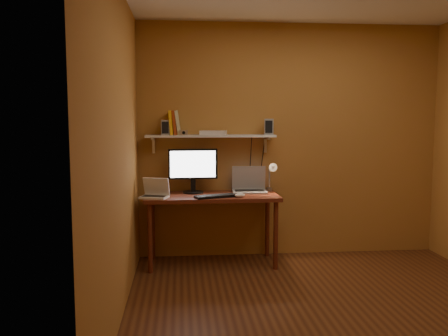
{
  "coord_description": "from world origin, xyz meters",
  "views": [
    {
      "loc": [
        -1.23,
        -3.65,
        1.56
      ],
      "look_at": [
        -0.79,
        1.18,
        1.04
      ],
      "focal_mm": 38.0,
      "sensor_mm": 36.0,
      "label": 1
    }
  ],
  "objects": [
    {
      "name": "monitor",
      "position": [
        -1.1,
        1.42,
        1.02
      ],
      "size": [
        0.53,
        0.23,
        0.48
      ],
      "rotation": [
        0.0,
        0.0,
        0.05
      ],
      "color": "black",
      "rests_on": "desk"
    },
    {
      "name": "speaker_right",
      "position": [
        -0.27,
        1.47,
        1.46
      ],
      "size": [
        0.12,
        0.12,
        0.17
      ],
      "primitive_type": "cube",
      "rotation": [
        0.0,
        0.0,
        -0.23
      ],
      "color": "#94969C",
      "rests_on": "wall_shelf"
    },
    {
      "name": "wall_shelf",
      "position": [
        -0.91,
        1.47,
        1.36
      ],
      "size": [
        1.4,
        0.25,
        0.21
      ],
      "color": "silver",
      "rests_on": "room"
    },
    {
      "name": "speaker_left",
      "position": [
        -1.39,
        1.46,
        1.46
      ],
      "size": [
        0.1,
        0.1,
        0.16
      ],
      "primitive_type": "cube",
      "rotation": [
        0.0,
        0.0,
        -0.14
      ],
      "color": "#94969C",
      "rests_on": "wall_shelf"
    },
    {
      "name": "keyboard",
      "position": [
        -0.88,
        1.11,
        0.76
      ],
      "size": [
        0.45,
        0.27,
        0.02
      ],
      "primitive_type": "cube",
      "rotation": [
        0.0,
        0.0,
        0.33
      ],
      "color": "black",
      "rests_on": "desk"
    },
    {
      "name": "desk_lamp",
      "position": [
        -0.25,
        1.41,
        0.96
      ],
      "size": [
        0.09,
        0.23,
        0.38
      ],
      "color": "silver",
      "rests_on": "desk"
    },
    {
      "name": "mouse",
      "position": [
        -0.63,
        1.1,
        0.77
      ],
      "size": [
        0.12,
        0.1,
        0.04
      ],
      "primitive_type": "ellipsoid",
      "rotation": [
        0.0,
        0.0,
        0.27
      ],
      "color": "white",
      "rests_on": "desk"
    },
    {
      "name": "laptop",
      "position": [
        -0.49,
        1.44,
        0.82
      ],
      "size": [
        0.38,
        0.29,
        0.28
      ],
      "rotation": [
        0.0,
        0.0,
        -0.06
      ],
      "color": "#94969C",
      "rests_on": "desk"
    },
    {
      "name": "netbook",
      "position": [
        -1.49,
        1.15,
        0.81
      ],
      "size": [
        0.32,
        0.27,
        0.2
      ],
      "rotation": [
        0.0,
        0.0,
        -0.32
      ],
      "color": "white",
      "rests_on": "desk"
    },
    {
      "name": "router",
      "position": [
        -0.88,
        1.47,
        1.4
      ],
      "size": [
        0.31,
        0.24,
        0.05
      ],
      "primitive_type": "cube",
      "rotation": [
        0.0,
        0.0,
        -0.2
      ],
      "color": "white",
      "rests_on": "wall_shelf"
    },
    {
      "name": "desk",
      "position": [
        -0.91,
        1.28,
        0.66
      ],
      "size": [
        1.4,
        0.6,
        0.75
      ],
      "color": "maroon",
      "rests_on": "ground"
    },
    {
      "name": "books",
      "position": [
        -1.3,
        1.49,
        1.51
      ],
      "size": [
        0.14,
        0.18,
        0.26
      ],
      "color": "gold",
      "rests_on": "wall_shelf"
    },
    {
      "name": "shelf_camera",
      "position": [
        -1.2,
        1.4,
        1.4
      ],
      "size": [
        0.09,
        0.04,
        0.05
      ],
      "color": "silver",
      "rests_on": "wall_shelf"
    },
    {
      "name": "room",
      "position": [
        0.0,
        0.0,
        1.3
      ],
      "size": [
        3.44,
        3.24,
        2.64
      ],
      "color": "brown",
      "rests_on": "ground"
    }
  ]
}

